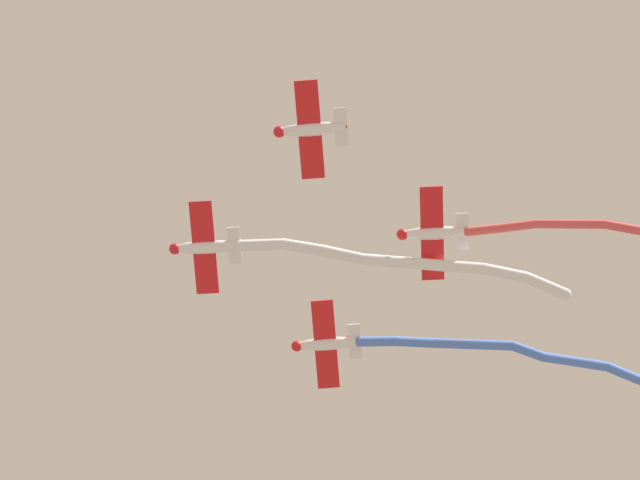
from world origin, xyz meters
The scene contains 7 objects.
airplane_lead centered at (5.54, 9.23, 88.07)m, with size 7.01×5.29×1.74m.
smoke_trail_lead centered at (5.14, -4.84, 87.12)m, with size 2.49×23.96×2.56m.
airplane_left_wing centered at (-3.68, 2.51, 87.67)m, with size 7.03×5.31×1.74m.
airplane_right_wing centered at (12.26, 0.01, 88.37)m, with size 7.03×5.31×1.74m.
smoke_trail_right_wing centered at (12.72, -15.62, 89.65)m, with size 5.27×26.50×4.12m.
airplane_slot centered at (3.04, -6.71, 87.87)m, with size 7.01×5.28×1.74m.
smoke_trail_slot centered at (1.73, -16.44, 87.54)m, with size 2.27×15.27×2.05m.
Camera 1 is at (-21.83, 3.42, 4.47)m, focal length 69.64 mm.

